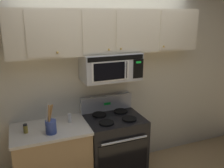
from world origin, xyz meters
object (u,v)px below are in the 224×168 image
at_px(stove_range, 114,146).
at_px(over_range_microwave, 111,66).
at_px(utensil_crock_blue, 51,126).
at_px(spice_jar, 25,129).
at_px(salt_shaker, 70,118).

bearing_deg(stove_range, over_range_microwave, 90.14).
xyz_separation_m(utensil_crock_blue, spice_jar, (-0.27, 0.12, -0.04)).
height_order(stove_range, over_range_microwave, over_range_microwave).
relative_size(over_range_microwave, salt_shaker, 6.46).
bearing_deg(utensil_crock_blue, over_range_microwave, 16.89).
height_order(stove_range, utensil_crock_blue, utensil_crock_blue).
bearing_deg(over_range_microwave, stove_range, -89.86).
bearing_deg(over_range_microwave, salt_shaker, -175.60).
height_order(utensil_crock_blue, salt_shaker, utensil_crock_blue).
height_order(salt_shaker, spice_jar, salt_shaker).
height_order(over_range_microwave, utensil_crock_blue, over_range_microwave).
height_order(over_range_microwave, salt_shaker, over_range_microwave).
bearing_deg(salt_shaker, utensil_crock_blue, -141.55).
xyz_separation_m(stove_range, over_range_microwave, (-0.00, 0.12, 1.11)).
height_order(utensil_crock_blue, spice_jar, utensil_crock_blue).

